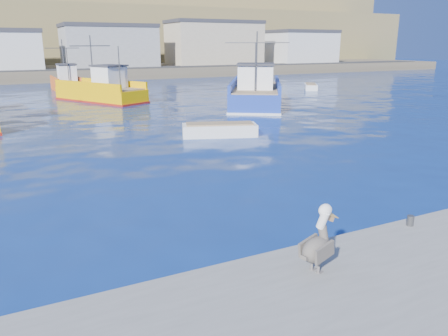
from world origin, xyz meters
The scene contains 9 objects.
ground centered at (0.00, 0.00, 0.00)m, with size 260.00×260.00×0.00m, color #06204E.
dock_bollards centered at (0.60, -3.40, 0.65)m, with size 36.20×0.20×0.30m.
far_shore centered at (0.00, 109.20, 8.98)m, with size 200.00×81.00×24.00m.
trawler_yellow_b centered at (1.67, 32.75, 0.97)m, with size 7.79×10.50×6.36m.
trawler_blue centered at (13.66, 23.44, 1.10)m, with size 10.21×12.84×6.66m.
boat_orange centered at (-0.16, 44.44, 0.99)m, with size 3.94×7.55×5.97m.
skiff_mid centered at (4.64, 12.45, 0.32)m, with size 4.81×3.00×0.99m.
skiff_far centered at (27.17, 32.94, 0.28)m, with size 3.42×4.17×0.88m.
pelican centered at (-1.00, -4.28, 1.17)m, with size 1.27×0.71×1.58m.
Camera 1 is at (-6.90, -11.36, 5.51)m, focal length 35.00 mm.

